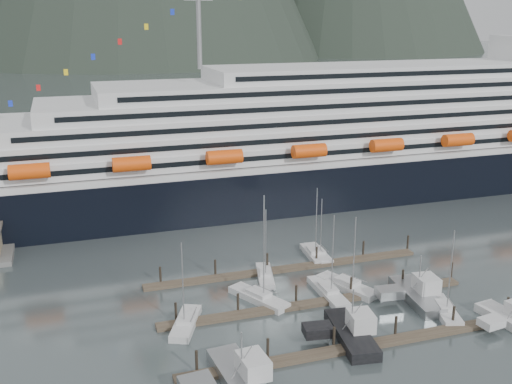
% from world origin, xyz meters
% --- Properties ---
extents(ground, '(1600.00, 1600.00, 0.00)m').
position_xyz_m(ground, '(0.00, 0.00, 0.00)').
color(ground, '#445051').
rests_on(ground, ground).
extents(cruise_ship, '(210.00, 30.40, 50.30)m').
position_xyz_m(cruise_ship, '(30.03, 54.94, 12.04)').
color(cruise_ship, black).
rests_on(cruise_ship, ground).
extents(dock_near, '(48.18, 2.28, 3.20)m').
position_xyz_m(dock_near, '(-4.93, -9.95, 0.31)').
color(dock_near, '#43392B').
rests_on(dock_near, ground).
extents(dock_mid, '(48.18, 2.28, 3.20)m').
position_xyz_m(dock_mid, '(-4.93, 3.05, 0.31)').
color(dock_mid, '#43392B').
rests_on(dock_mid, ground).
extents(dock_far, '(48.18, 2.28, 3.20)m').
position_xyz_m(dock_far, '(-4.93, 16.05, 0.31)').
color(dock_far, '#43392B').
rests_on(dock_far, ground).
extents(sailboat_a, '(6.23, 9.63, 13.17)m').
position_xyz_m(sailboat_a, '(-24.96, 2.54, 0.42)').
color(sailboat_a, silver).
rests_on(sailboat_a, ground).
extents(sailboat_b, '(7.24, 10.70, 17.27)m').
position_xyz_m(sailboat_b, '(-12.98, 6.74, 0.46)').
color(sailboat_b, silver).
rests_on(sailboat_b, ground).
extents(sailboat_c, '(7.06, 10.93, 12.74)m').
position_xyz_m(sailboat_c, '(1.42, 6.17, 0.43)').
color(sailboat_c, silver).
rests_on(sailboat_c, ground).
extents(sailboat_d, '(2.68, 10.92, 13.73)m').
position_xyz_m(sailboat_d, '(-2.27, 5.21, 0.41)').
color(sailboat_d, silver).
rests_on(sailboat_d, ground).
extents(sailboat_e, '(4.49, 9.44, 12.50)m').
position_xyz_m(sailboat_e, '(-9.47, 13.97, 0.40)').
color(sailboat_e, silver).
rests_on(sailboat_e, ground).
extents(sailboat_f, '(3.28, 8.91, 13.36)m').
position_xyz_m(sailboat_f, '(1.75, 19.99, 0.42)').
color(sailboat_f, silver).
rests_on(sailboat_f, ground).
extents(sailboat_g, '(2.88, 9.34, 11.29)m').
position_xyz_m(sailboat_g, '(2.66, 19.99, 0.39)').
color(sailboat_g, silver).
rests_on(sailboat_g, ground).
extents(sailboat_h, '(5.15, 9.49, 13.44)m').
position_xyz_m(sailboat_h, '(11.13, -5.36, 0.42)').
color(sailboat_h, silver).
rests_on(sailboat_h, ground).
extents(trawler_a, '(10.46, 14.46, 7.84)m').
position_xyz_m(trawler_a, '(-21.88, -13.35, 0.97)').
color(trawler_a, gray).
rests_on(trawler_a, ground).
extents(trawler_b, '(9.63, 12.61, 7.95)m').
position_xyz_m(trawler_b, '(-4.97, -7.57, 0.98)').
color(trawler_b, black).
rests_on(trawler_b, ground).
extents(trawler_d, '(8.30, 11.17, 6.41)m').
position_xyz_m(trawler_d, '(17.88, -11.26, 0.84)').
color(trawler_d, silver).
rests_on(trawler_d, ground).
extents(trawler_e, '(9.62, 12.61, 8.02)m').
position_xyz_m(trawler_e, '(9.64, -0.60, 0.99)').
color(trawler_e, gray).
rests_on(trawler_e, ground).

